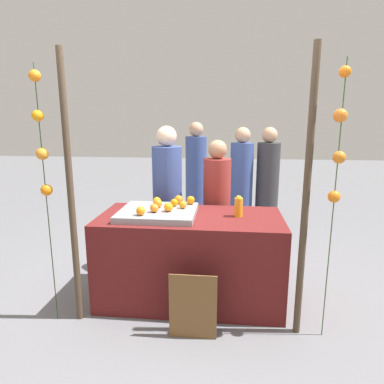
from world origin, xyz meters
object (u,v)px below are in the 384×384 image
at_px(juice_bottle, 239,207).
at_px(vendor_left, 168,204).
at_px(orange_1, 179,199).
at_px(vendor_right, 217,212).
at_px(chalkboard_sign, 193,307).
at_px(orange_0, 157,201).
at_px(stall_counter, 190,258).

xyz_separation_m(juice_bottle, vendor_left, (-0.80, 0.65, -0.16)).
distance_m(orange_1, juice_bottle, 0.63).
bearing_deg(vendor_right, chalkboard_sign, -96.32).
height_order(juice_bottle, chalkboard_sign, juice_bottle).
bearing_deg(orange_0, vendor_right, 40.54).
height_order(stall_counter, juice_bottle, juice_bottle).
xyz_separation_m(orange_0, vendor_right, (0.58, 0.50, -0.24)).
distance_m(orange_0, orange_1, 0.22).
bearing_deg(stall_counter, vendor_right, 70.16).
bearing_deg(vendor_left, chalkboard_sign, -71.67).
relative_size(orange_0, chalkboard_sign, 0.14).
relative_size(stall_counter, orange_0, 21.53).
bearing_deg(juice_bottle, orange_1, 162.08).
xyz_separation_m(stall_counter, orange_1, (-0.14, 0.22, 0.53)).
height_order(orange_0, chalkboard_sign, orange_0).
xyz_separation_m(orange_0, juice_bottle, (0.81, -0.12, -0.01)).
distance_m(chalkboard_sign, vendor_right, 1.35).
relative_size(orange_1, vendor_right, 0.06).
relative_size(stall_counter, orange_1, 20.07).
distance_m(orange_1, vendor_right, 0.61).
bearing_deg(vendor_left, stall_counter, -63.11).
xyz_separation_m(juice_bottle, chalkboard_sign, (-0.37, -0.66, -0.68)).
distance_m(stall_counter, orange_1, 0.59).
relative_size(juice_bottle, vendor_right, 0.13).
bearing_deg(orange_1, chalkboard_sign, -74.54).
xyz_separation_m(vendor_left, vendor_right, (0.57, -0.03, -0.07)).
bearing_deg(stall_counter, chalkboard_sign, -81.85).
relative_size(chalkboard_sign, vendor_left, 0.34).
distance_m(orange_1, chalkboard_sign, 1.12).
relative_size(orange_0, juice_bottle, 0.41).
bearing_deg(orange_1, vendor_right, 48.21).
bearing_deg(vendor_right, vendor_left, 176.57).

